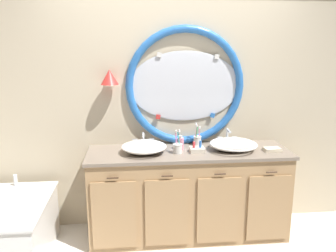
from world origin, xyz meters
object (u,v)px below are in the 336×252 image
Objects in this scene: toothbrush_holder_left at (178,148)px; soap_dispenser at (180,143)px; toothbrush_holder_right at (197,140)px; sink_basin_left at (144,147)px; folded_hand_towel at (272,150)px; sink_basin_right at (233,144)px; toiletry_basket at (197,149)px.

soap_dispenser is (0.04, 0.12, 0.01)m from toothbrush_holder_left.
toothbrush_holder_left is at bearing -133.56° from toothbrush_holder_right.
toothbrush_holder_left reaches higher than sink_basin_left.
sink_basin_left is at bearing -167.13° from soap_dispenser.
folded_hand_towel is at bearing -21.81° from toothbrush_holder_right.
toothbrush_holder_right is at bearing 146.63° from sink_basin_right.
folded_hand_towel is (0.86, -0.14, -0.05)m from soap_dispenser.
sink_basin_right is 3.15× the size of soap_dispenser.
sink_basin_left is 0.85m from sink_basin_right.
sink_basin_right is 0.37m from toothbrush_holder_right.
toiletry_basket is (-0.35, -0.02, -0.03)m from sink_basin_right.
sink_basin_left is at bearing 176.99° from folded_hand_towel.
sink_basin_right is at bearing 169.98° from folded_hand_towel.
soap_dispenser reaches higher than folded_hand_towel.
sink_basin_left is at bearing -159.22° from toothbrush_holder_right.
folded_hand_towel is (1.21, -0.06, -0.04)m from sink_basin_left.
sink_basin_left reaches higher than toiletry_basket.
sink_basin_right is (0.85, 0.00, -0.00)m from sink_basin_left.
toiletry_basket is at bearing 176.89° from folded_hand_towel.
soap_dispenser is 0.18m from toiletry_basket.
toothbrush_holder_left is (-0.54, -0.04, -0.01)m from sink_basin_right.
toothbrush_holder_right is at bearing 20.78° from sink_basin_left.
soap_dispenser is 0.87m from folded_hand_towel.
sink_basin_left is 0.36m from soap_dispenser.
sink_basin_right is 0.36m from toiletry_basket.
toothbrush_holder_right reaches higher than sink_basin_right.
sink_basin_right is 2.01× the size of toothbrush_holder_left.
soap_dispenser is (-0.50, 0.08, 0.00)m from sink_basin_right.
sink_basin_right reaches higher than toiletry_basket.
sink_basin_left is 2.93× the size of soap_dispenser.
toothbrush_holder_right is at bearing 33.60° from soap_dispenser.
toothbrush_holder_left is (0.31, -0.04, -0.01)m from sink_basin_left.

